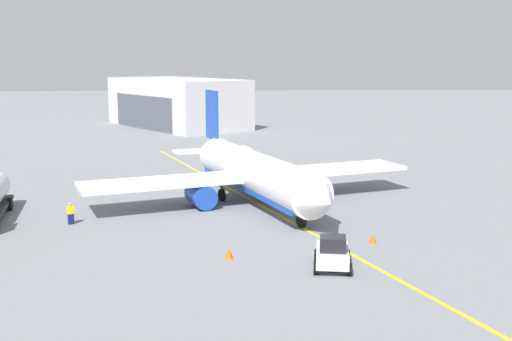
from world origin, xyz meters
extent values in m
plane|color=slate|center=(0.00, 0.00, 0.00)|extent=(400.00, 400.00, 0.00)
cylinder|color=white|center=(0.00, 0.00, 2.82)|extent=(21.81, 10.91, 3.64)
cube|color=#1E47B7|center=(0.00, 0.00, 1.82)|extent=(20.44, 9.88, 1.02)
cone|color=white|center=(11.42, 4.16, 2.82)|extent=(4.05, 4.33, 3.50)
cone|color=white|center=(-11.99, -4.37, 3.19)|extent=(5.06, 4.37, 3.10)
cube|color=#1E47B7|center=(-11.42, -4.16, 7.04)|extent=(3.13, 1.43, 5.20)
cube|color=white|center=(-11.42, -4.16, 3.22)|extent=(5.13, 8.71, 0.24)
cube|color=white|center=(-0.94, -0.34, 2.37)|extent=(15.16, 30.88, 0.36)
cylinder|color=#1E47B7|center=(-1.97, 4.82, 1.12)|extent=(3.73, 3.07, 2.10)
cylinder|color=#1E47B7|center=(1.59, -4.95, 1.12)|extent=(3.73, 3.07, 2.10)
cylinder|color=#4C4C51|center=(8.57, 3.12, 1.14)|extent=(0.24, 0.24, 1.18)
cylinder|color=black|center=(8.57, 3.12, 0.55)|extent=(1.17, 0.75, 1.10)
cylinder|color=#4C4C51|center=(-2.77, 1.76, 1.14)|extent=(0.24, 0.24, 1.18)
cylinder|color=black|center=(-2.77, 1.76, 0.55)|extent=(1.17, 0.75, 1.10)
cylinder|color=#4C4C51|center=(-0.99, -3.13, 1.14)|extent=(0.24, 0.24, 1.18)
cylinder|color=black|center=(-0.99, -3.13, 0.55)|extent=(1.17, 0.75, 1.10)
cylinder|color=black|center=(1.74, -21.51, 0.55)|extent=(1.15, 0.55, 1.10)
cube|color=silver|center=(18.24, 3.91, 0.85)|extent=(3.87, 2.54, 0.90)
cube|color=black|center=(18.74, 3.83, 1.75)|extent=(1.63, 1.80, 0.90)
cylinder|color=black|center=(16.80, 3.12, 0.40)|extent=(0.84, 0.42, 0.80)
cylinder|color=black|center=(17.12, 5.10, 0.40)|extent=(0.84, 0.42, 0.80)
cylinder|color=black|center=(19.37, 2.72, 0.40)|extent=(0.84, 0.42, 0.80)
cylinder|color=black|center=(19.68, 4.69, 0.40)|extent=(0.84, 0.42, 0.80)
cube|color=navy|center=(6.68, -15.09, 0.42)|extent=(0.50, 0.54, 0.85)
cube|color=yellow|center=(6.68, -15.09, 1.15)|extent=(0.58, 0.63, 0.60)
sphere|color=tan|center=(6.68, -15.09, 1.59)|extent=(0.24, 0.24, 0.24)
cone|color=#F2590F|center=(15.98, -2.57, 0.34)|extent=(0.60, 0.60, 0.67)
cone|color=#F2590F|center=(13.02, 7.72, 0.33)|extent=(0.59, 0.59, 0.66)
cube|color=silver|center=(-65.31, -11.94, 4.57)|extent=(33.05, 29.12, 9.14)
cube|color=#4C515B|center=(-61.15, -17.93, 3.20)|extent=(17.44, 12.19, 6.03)
cube|color=yellow|center=(0.00, 0.00, 0.01)|extent=(65.24, 24.01, 0.01)
camera|label=1|loc=(55.68, -2.75, 13.04)|focal=43.95mm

